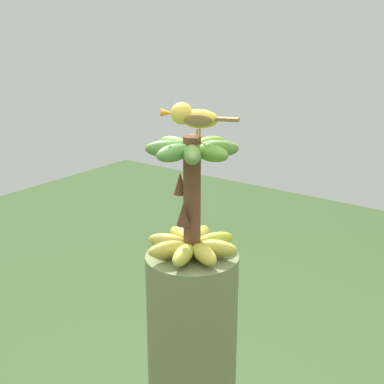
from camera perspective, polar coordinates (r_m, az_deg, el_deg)
name	(u,v)px	position (r m, az deg, el deg)	size (l,w,h in m)	color
banana_bunch	(192,198)	(1.45, -0.04, -0.62)	(0.25, 0.25, 0.33)	brown
perched_bird	(192,117)	(1.39, -0.04, 7.76)	(0.19, 0.09, 0.09)	#C68933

